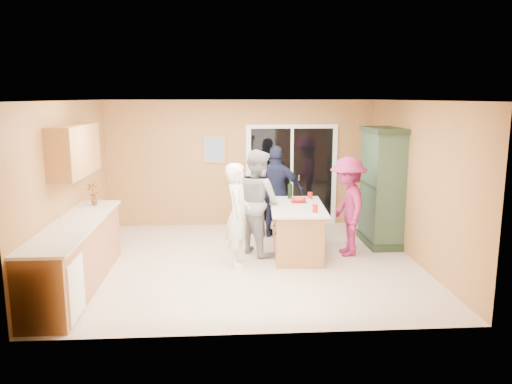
{
  "coord_description": "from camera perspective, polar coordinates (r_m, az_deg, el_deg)",
  "views": [
    {
      "loc": [
        -0.37,
        -7.76,
        2.65
      ],
      "look_at": [
        0.15,
        0.1,
        1.15
      ],
      "focal_mm": 35.0,
      "sensor_mm": 36.0,
      "label": 1
    }
  ],
  "objects": [
    {
      "name": "tumbler_far",
      "position": [
        8.96,
        6.19,
        -0.41
      ],
      "size": [
        0.11,
        0.11,
        0.12
      ],
      "primitive_type": "cylinder",
      "rotation": [
        0.0,
        0.0,
        0.4
      ],
      "color": "#B11713",
      "rests_on": "kitchen_island"
    },
    {
      "name": "wall_left",
      "position": [
        8.23,
        -20.55,
        0.65
      ],
      "size": [
        0.1,
        5.0,
        2.6
      ],
      "primitive_type": "cube",
      "color": "#DEA65B",
      "rests_on": "ground"
    },
    {
      "name": "green_hutch",
      "position": [
        9.29,
        14.2,
        0.44
      ],
      "size": [
        0.61,
        1.16,
        2.13
      ],
      "color": "#1E301E",
      "rests_on": "floor"
    },
    {
      "name": "left_cabinet_run",
      "position": [
        7.36,
        -20.17,
        -7.2
      ],
      "size": [
        0.65,
        3.05,
        1.24
      ],
      "color": "#AE6B43",
      "rests_on": "floor"
    },
    {
      "name": "wall_front",
      "position": [
        5.44,
        0.22,
        -3.58
      ],
      "size": [
        5.5,
        0.1,
        2.6
      ],
      "primitive_type": "cube",
      "color": "#DEA65B",
      "rests_on": "ground"
    },
    {
      "name": "wall_back",
      "position": [
        10.35,
        -1.7,
        3.28
      ],
      "size": [
        5.5,
        0.1,
        2.6
      ],
      "primitive_type": "cube",
      "color": "#DEA65B",
      "rests_on": "ground"
    },
    {
      "name": "framed_picture",
      "position": [
        10.29,
        -4.78,
        4.89
      ],
      "size": [
        0.46,
        0.04,
        0.56
      ],
      "color": "tan",
      "rests_on": "wall_back"
    },
    {
      "name": "wine_bottle",
      "position": [
        8.94,
        3.91,
        0.11
      ],
      "size": [
        0.08,
        0.08,
        0.36
      ],
      "rotation": [
        0.0,
        0.0,
        0.28
      ],
      "color": "black",
      "rests_on": "kitchen_island"
    },
    {
      "name": "woman_navy",
      "position": [
        9.52,
        2.35,
        0.04
      ],
      "size": [
        1.09,
        0.6,
        1.75
      ],
      "primitive_type": "imported",
      "rotation": [
        0.0,
        0.0,
        2.96
      ],
      "color": "#1C243D",
      "rests_on": "floor"
    },
    {
      "name": "woman_grey",
      "position": [
        8.49,
        0.2,
        -1.14
      ],
      "size": [
        1.05,
        1.1,
        1.79
      ],
      "primitive_type": "imported",
      "rotation": [
        0.0,
        0.0,
        2.16
      ],
      "color": "#99999B",
      "rests_on": "floor"
    },
    {
      "name": "tumbler_near",
      "position": [
        7.92,
        6.76,
        -1.89
      ],
      "size": [
        0.11,
        0.11,
        0.13
      ],
      "primitive_type": "cylinder",
      "rotation": [
        0.0,
        0.0,
        -0.32
      ],
      "color": "#B11713",
      "rests_on": "kitchen_island"
    },
    {
      "name": "woman_magenta",
      "position": [
        8.54,
        10.43,
        -1.63
      ],
      "size": [
        0.64,
        1.1,
        1.68
      ],
      "primitive_type": "imported",
      "rotation": [
        0.0,
        0.0,
        -1.55
      ],
      "color": "maroon",
      "rests_on": "floor"
    },
    {
      "name": "kitchen_island",
      "position": [
        8.51,
        4.69,
        -4.57
      ],
      "size": [
        0.99,
        1.69,
        0.86
      ],
      "rotation": [
        0.0,
        0.0,
        -0.07
      ],
      "color": "#AE6B43",
      "rests_on": "floor"
    },
    {
      "name": "tulip_vase",
      "position": [
        8.39,
        -18.06,
        -0.18
      ],
      "size": [
        0.23,
        0.18,
        0.38
      ],
      "primitive_type": "imported",
      "rotation": [
        0.0,
        0.0,
        -0.24
      ],
      "color": "red",
      "rests_on": "left_cabinet_run"
    },
    {
      "name": "sliding_door",
      "position": [
        10.44,
        4.08,
        1.94
      ],
      "size": [
        1.9,
        0.07,
        2.1
      ],
      "color": "white",
      "rests_on": "floor"
    },
    {
      "name": "floor",
      "position": [
        8.21,
        -1.01,
        -8.06
      ],
      "size": [
        5.5,
        5.5,
        0.0
      ],
      "primitive_type": "plane",
      "color": "beige",
      "rests_on": "ground"
    },
    {
      "name": "serving_bowl",
      "position": [
        8.68,
        4.83,
        -0.93
      ],
      "size": [
        0.29,
        0.29,
        0.07
      ],
      "primitive_type": "imported",
      "rotation": [
        0.0,
        0.0,
        0.02
      ],
      "color": "#B11713",
      "rests_on": "kitchen_island"
    },
    {
      "name": "white_plate",
      "position": [
        8.92,
        5.71,
        -0.8
      ],
      "size": [
        0.25,
        0.25,
        0.01
      ],
      "primitive_type": "cylinder",
      "rotation": [
        0.0,
        0.0,
        0.28
      ],
      "color": "silver",
      "rests_on": "kitchen_island"
    },
    {
      "name": "woman_white",
      "position": [
        7.91,
        -2.07,
        -2.59
      ],
      "size": [
        0.44,
        0.63,
        1.64
      ],
      "primitive_type": "imported",
      "rotation": [
        0.0,
        0.0,
        1.5
      ],
      "color": "white",
      "rests_on": "floor"
    },
    {
      "name": "ceiling",
      "position": [
        7.77,
        -1.07,
        10.41
      ],
      "size": [
        5.5,
        5.0,
        0.1
      ],
      "primitive_type": "cube",
      "color": "white",
      "rests_on": "wall_back"
    },
    {
      "name": "wall_right",
      "position": [
        8.47,
        17.89,
        1.09
      ],
      "size": [
        0.1,
        5.0,
        2.6
      ],
      "primitive_type": "cube",
      "color": "#DEA65B",
      "rests_on": "ground"
    },
    {
      "name": "upper_cabinets",
      "position": [
        7.91,
        -20.01,
        4.51
      ],
      "size": [
        0.35,
        1.6,
        0.75
      ],
      "primitive_type": "cube",
      "color": "#AE6B43",
      "rests_on": "wall_left"
    }
  ]
}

